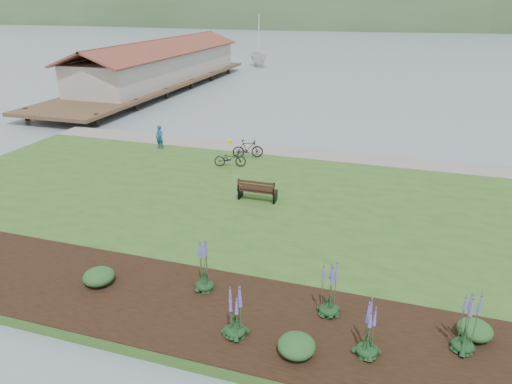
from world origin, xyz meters
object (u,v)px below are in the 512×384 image
park_bench (257,190)px  person (160,135)px  sailboat (259,66)px  bicycle_a (230,158)px

park_bench → person: person is taller
park_bench → person: bearing=144.9°
park_bench → sailboat: 52.04m
sailboat → person: bearing=-112.5°
bicycle_a → sailboat: sailboat is taller
bicycle_a → sailboat: (-12.30, 45.43, -0.89)m
sailboat → park_bench: bearing=-104.1°
person → sailboat: bearing=106.1°
park_bench → bicycle_a: 5.24m
park_bench → person: (-8.59, 6.12, 0.35)m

